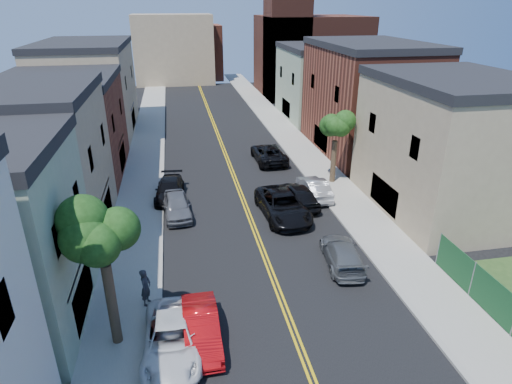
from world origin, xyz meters
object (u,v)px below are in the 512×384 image
black_car_left (170,190)px  black_suv_lane (283,205)px  red_sedan (201,328)px  pedestrian_left (146,287)px  white_pickup (172,339)px  dark_car_right_far (269,153)px  silver_car_right (314,188)px  grey_car_right (342,254)px  black_car_right (298,195)px  grey_car_left (177,206)px

black_car_left → black_suv_lane: black_suv_lane is taller
red_sedan → pedestrian_left: pedestrian_left is taller
white_pickup → dark_car_right_far: (9.30, 23.20, 0.08)m
silver_car_right → pedestrian_left: size_ratio=2.37×
grey_car_right → silver_car_right: size_ratio=1.03×
black_car_right → red_sedan: bearing=51.8°
black_car_right → pedestrian_left: bearing=37.0°
white_pickup → grey_car_left: bearing=89.6°
dark_car_right_far → black_suv_lane: black_suv_lane is taller
red_sedan → black_car_right: black_car_right is taller
silver_car_right → grey_car_right: bearing=81.3°
grey_car_left → grey_car_right: bearing=-45.6°
white_pickup → pedestrian_left: size_ratio=2.67×
black_car_left → silver_car_right: size_ratio=1.07×
red_sedan → pedestrian_left: (-2.49, 2.98, 0.40)m
grey_car_left → black_car_left: bearing=94.6°
silver_car_right → pedestrian_left: bearing=41.5°
black_car_right → black_car_left: bearing=-24.2°
white_pickup → black_car_right: size_ratio=1.07×
grey_car_right → grey_car_left: bearing=-33.4°
white_pickup → pedestrian_left: bearing=111.2°
grey_car_left → pedestrian_left: 10.01m
black_car_left → grey_car_right: size_ratio=1.04×
dark_car_right_far → silver_car_right: bearing=99.9°
red_sedan → grey_car_left: (-0.80, 12.84, 0.05)m
white_pickup → grey_car_left: (0.49, 13.25, 0.05)m
red_sedan → grey_car_left: 12.86m
grey_car_right → black_car_right: black_car_right is taller
pedestrian_left → dark_car_right_far: bearing=-8.2°
grey_car_left → black_car_right: size_ratio=0.94×
grey_car_right → dark_car_right_far: dark_car_right_far is taller
white_pickup → black_car_left: size_ratio=1.05×
white_pickup → grey_car_right: size_ratio=1.10×
black_car_left → dark_car_right_far: (9.30, 6.85, 0.09)m
grey_car_left → dark_car_right_far: (8.81, 9.95, 0.03)m
dark_car_right_far → pedestrian_left: pedestrian_left is taller
black_suv_lane → grey_car_left: bearing=164.8°
red_sedan → white_pickup: red_sedan is taller
black_car_right → pedestrian_left: (-10.56, -9.92, 0.29)m
grey_car_left → dark_car_right_far: 13.29m
red_sedan → grey_car_right: red_sedan is taller
black_car_left → dark_car_right_far: 11.55m
red_sedan → black_car_left: bearing=93.7°
grey_car_left → red_sedan: bearing=-90.8°
white_pickup → grey_car_right: 11.01m
black_car_right → black_suv_lane: size_ratio=0.79×
black_car_left → black_suv_lane: (7.82, -4.64, 0.14)m
grey_car_left → pedestrian_left: size_ratio=2.34×
black_car_left → white_pickup: bearing=-84.4°
black_car_left → black_car_right: (9.36, -3.05, 0.11)m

